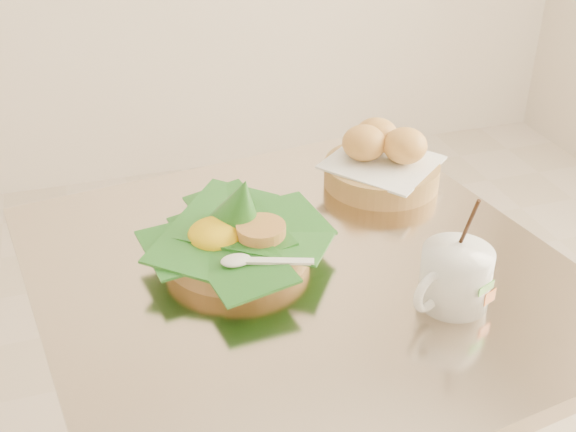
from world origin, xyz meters
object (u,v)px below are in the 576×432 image
object	(u,v)px
cafe_table	(300,385)
bread_basket	(382,161)
coffee_mug	(454,276)
rice_basket	(236,234)

from	to	relation	value
cafe_table	bread_basket	distance (m)	0.39
bread_basket	coffee_mug	size ratio (longest dim) A/B	1.47
cafe_table	rice_basket	size ratio (longest dim) A/B	3.08
rice_basket	bread_basket	distance (m)	0.32
coffee_mug	rice_basket	bearing A→B (deg)	141.27
bread_basket	coffee_mug	world-z (taller)	coffee_mug
cafe_table	coffee_mug	distance (m)	0.33
rice_basket	coffee_mug	size ratio (longest dim) A/B	1.66
cafe_table	coffee_mug	size ratio (longest dim) A/B	5.12
rice_basket	coffee_mug	bearing A→B (deg)	-38.73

